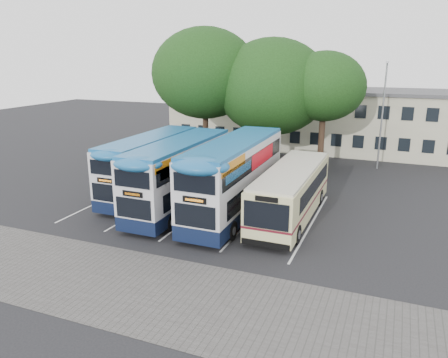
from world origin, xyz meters
The scene contains 12 objects.
ground centered at (0.00, 0.00, 0.00)m, with size 120.00×120.00×0.00m, color black.
paving_strip centered at (-2.00, -5.00, 0.01)m, with size 40.00×6.00×0.01m, color #595654.
bay_lines centered at (-3.75, 5.00, 0.01)m, with size 14.12×11.00×0.01m.
depot_building centered at (0.00, 26.99, 3.15)m, with size 32.40×8.40×6.20m.
lamp_post centered at (6.00, 19.97, 5.08)m, with size 0.25×1.05×9.06m.
tree_left centered at (-8.62, 16.34, 7.98)m, with size 9.17×9.17×11.88m.
tree_mid centered at (-2.81, 17.25, 6.92)m, with size 9.51×9.51×10.97m.
tree_right centered at (1.56, 16.98, 7.08)m, with size 6.52×6.52×9.88m.
bus_dd_left centered at (-8.20, 6.25, 2.31)m, with size 2.44×10.08×4.20m.
bus_dd_mid centered at (-5.07, 4.59, 2.42)m, with size 2.56×10.56×4.40m.
bus_dd_right centered at (-1.47, 4.83, 2.56)m, with size 2.71×11.16×4.65m.
bus_single centered at (1.87, 5.59, 1.77)m, with size 2.66×10.46×3.12m.
Camera 1 is at (7.44, -18.94, 9.52)m, focal length 35.00 mm.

